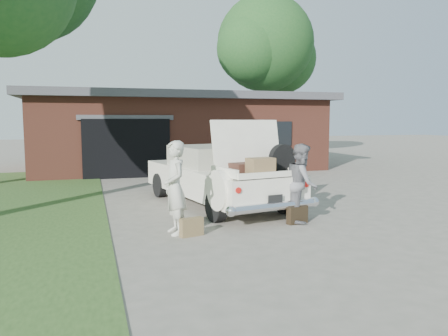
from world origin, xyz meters
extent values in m
plane|color=gray|center=(0.00, 0.00, 0.00)|extent=(90.00, 90.00, 0.00)
cube|color=brown|center=(1.00, 11.50, 1.50)|extent=(12.00, 7.00, 3.00)
cube|color=#4C4C51|center=(1.00, 11.50, 3.15)|extent=(12.80, 7.80, 0.30)
cube|color=black|center=(-1.50, 8.05, 1.10)|extent=(3.20, 0.30, 2.20)
cube|color=#4C4C51|center=(-1.50, 7.98, 2.25)|extent=(3.50, 0.12, 0.18)
cube|color=black|center=(4.50, 7.98, 1.60)|extent=(1.40, 0.08, 1.00)
cylinder|color=#38281E|center=(7.10, 15.49, 2.63)|extent=(0.44, 0.44, 5.26)
sphere|color=#2B5623|center=(7.10, 15.49, 6.58)|extent=(5.57, 5.57, 5.57)
sphere|color=#2B5623|center=(8.35, 16.05, 5.83)|extent=(4.18, 4.18, 4.18)
sphere|color=#2B5623|center=(5.99, 14.80, 6.11)|extent=(3.90, 3.90, 3.90)
cube|color=white|center=(0.25, 2.05, 0.63)|extent=(2.87, 5.35, 0.66)
cube|color=#A9A794|center=(0.19, 2.35, 1.22)|extent=(2.03, 2.31, 0.53)
cube|color=black|center=(0.00, 3.29, 1.20)|extent=(1.56, 0.38, 0.45)
cube|color=black|center=(0.37, 1.40, 1.20)|extent=(1.56, 0.38, 0.45)
cylinder|color=black|center=(-0.30, 0.18, 0.34)|extent=(0.35, 0.70, 0.67)
cylinder|color=black|center=(1.45, 0.52, 0.34)|extent=(0.35, 0.70, 0.67)
cylinder|color=black|center=(-0.96, 3.57, 0.34)|extent=(0.35, 0.70, 0.67)
cylinder|color=black|center=(0.79, 3.91, 0.34)|extent=(0.35, 0.70, 0.67)
cylinder|color=silver|center=(0.74, -0.49, 0.41)|extent=(2.08, 0.58, 0.18)
cylinder|color=#A5140F|center=(-0.09, -0.58, 0.79)|extent=(0.14, 0.12, 0.12)
cylinder|color=#A5140F|center=(1.55, -0.26, 0.79)|extent=(0.14, 0.12, 0.12)
cube|color=black|center=(0.75, -0.51, 0.56)|extent=(0.34, 0.09, 0.17)
cube|color=black|center=(0.62, 0.15, 0.99)|extent=(1.76, 1.40, 0.04)
cube|color=white|center=(-0.18, 0.00, 1.09)|extent=(0.27, 1.11, 0.18)
cube|color=white|center=(1.41, 0.31, 1.09)|extent=(0.27, 1.11, 0.18)
cube|color=white|center=(0.72, -0.39, 1.05)|extent=(1.61, 0.37, 0.12)
cube|color=white|center=(0.53, 0.59, 1.58)|extent=(1.73, 0.58, 1.15)
cube|color=#4A2A20|center=(0.42, 0.24, 1.12)|extent=(0.78, 0.59, 0.23)
cube|color=olive|center=(0.54, -0.21, 1.19)|extent=(0.60, 0.45, 0.37)
cube|color=black|center=(0.59, 0.40, 1.10)|extent=(0.67, 0.51, 0.19)
cylinder|color=black|center=(1.22, 0.22, 1.32)|extent=(0.64, 0.28, 0.62)
imported|color=beige|center=(-1.31, -0.52, 0.89)|extent=(0.50, 0.69, 1.77)
imported|color=slate|center=(1.44, -0.30, 0.83)|extent=(0.91, 1.00, 1.66)
cube|color=olive|center=(-1.05, -0.77, 0.17)|extent=(0.47, 0.26, 0.35)
cube|color=black|center=(1.28, -0.45, 0.18)|extent=(0.50, 0.27, 0.37)
camera|label=1|loc=(-2.82, -8.54, 2.15)|focal=35.00mm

